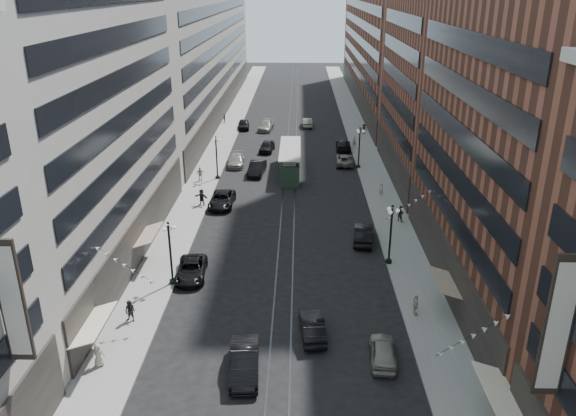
# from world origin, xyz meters

# --- Properties ---
(ground) EXTENTS (220.00, 220.00, 0.00)m
(ground) POSITION_xyz_m (0.00, 60.00, 0.00)
(ground) COLOR black
(ground) RESTS_ON ground
(sidewalk_west) EXTENTS (4.00, 180.00, 0.15)m
(sidewalk_west) POSITION_xyz_m (-11.00, 70.00, 0.07)
(sidewalk_west) COLOR gray
(sidewalk_west) RESTS_ON ground
(sidewalk_east) EXTENTS (4.00, 180.00, 0.15)m
(sidewalk_east) POSITION_xyz_m (11.00, 70.00, 0.07)
(sidewalk_east) COLOR gray
(sidewalk_east) RESTS_ON ground
(rail_west) EXTENTS (0.12, 180.00, 0.02)m
(rail_west) POSITION_xyz_m (-0.70, 70.00, 0.01)
(rail_west) COLOR #2D2D33
(rail_west) RESTS_ON ground
(rail_east) EXTENTS (0.12, 180.00, 0.02)m
(rail_east) POSITION_xyz_m (0.70, 70.00, 0.01)
(rail_east) COLOR #2D2D33
(rail_east) RESTS_ON ground
(building_west_mid) EXTENTS (8.00, 36.00, 28.00)m
(building_west_mid) POSITION_xyz_m (-17.00, 33.00, 14.00)
(building_west_mid) COLOR #A09B8E
(building_west_mid) RESTS_ON ground
(building_west_far) EXTENTS (8.00, 90.00, 26.00)m
(building_west_far) POSITION_xyz_m (-17.00, 96.00, 13.00)
(building_west_far) COLOR #A09B8E
(building_west_far) RESTS_ON ground
(building_east_mid) EXTENTS (8.00, 30.00, 24.00)m
(building_east_mid) POSITION_xyz_m (17.00, 28.00, 12.00)
(building_east_mid) COLOR brown
(building_east_mid) RESTS_ON ground
(building_east_tower) EXTENTS (8.00, 26.00, 42.00)m
(building_east_tower) POSITION_xyz_m (17.00, 56.00, 21.00)
(building_east_tower) COLOR brown
(building_east_tower) RESTS_ON ground
(building_east_far) EXTENTS (8.00, 72.00, 24.00)m
(building_east_far) POSITION_xyz_m (17.00, 105.00, 12.00)
(building_east_far) COLOR brown
(building_east_far) RESTS_ON ground
(lamppost_sw_far) EXTENTS (1.03, 1.14, 5.52)m
(lamppost_sw_far) POSITION_xyz_m (-9.20, 28.00, 3.10)
(lamppost_sw_far) COLOR black
(lamppost_sw_far) RESTS_ON sidewalk_west
(lamppost_sw_mid) EXTENTS (1.03, 1.14, 5.52)m
(lamppost_sw_mid) POSITION_xyz_m (-9.20, 55.00, 3.10)
(lamppost_sw_mid) COLOR black
(lamppost_sw_mid) RESTS_ON sidewalk_west
(lamppost_se_far) EXTENTS (1.03, 1.14, 5.52)m
(lamppost_se_far) POSITION_xyz_m (9.20, 32.00, 3.10)
(lamppost_se_far) COLOR black
(lamppost_se_far) RESTS_ON sidewalk_east
(lamppost_se_mid) EXTENTS (1.03, 1.14, 5.52)m
(lamppost_se_mid) POSITION_xyz_m (9.20, 60.00, 3.10)
(lamppost_se_mid) COLOR black
(lamppost_se_mid) RESTS_ON sidewalk_east
(streetcar) EXTENTS (2.69, 12.16, 3.36)m
(streetcar) POSITION_xyz_m (0.00, 58.03, 1.55)
(streetcar) COLOR #243929
(streetcar) RESTS_ON ground
(car_2) EXTENTS (2.71, 5.32, 1.44)m
(car_2) POSITION_xyz_m (-7.88, 29.30, 0.72)
(car_2) COLOR black
(car_2) RESTS_ON ground
(car_4) EXTENTS (2.03, 4.36, 1.44)m
(car_4) POSITION_xyz_m (6.80, 18.24, 0.72)
(car_4) COLOR gray
(car_4) RESTS_ON ground
(car_5) EXTENTS (2.12, 5.25, 1.70)m
(car_5) POSITION_xyz_m (-2.20, 16.75, 0.85)
(car_5) COLOR black
(car_5) RESTS_ON ground
(pedestrian_1) EXTENTS (0.87, 0.57, 1.64)m
(pedestrian_1) POSITION_xyz_m (-11.68, 17.12, 0.97)
(pedestrian_1) COLOR #9E9983
(pedestrian_1) RESTS_ON sidewalk_west
(pedestrian_2) EXTENTS (0.91, 0.63, 1.71)m
(pedestrian_2) POSITION_xyz_m (-11.05, 22.27, 1.01)
(pedestrian_2) COLOR black
(pedestrian_2) RESTS_ON sidewalk_west
(pedestrian_4) EXTENTS (0.53, 1.03, 1.71)m
(pedestrian_4) POSITION_xyz_m (9.93, 23.59, 1.00)
(pedestrian_4) COLOR #C2B2A1
(pedestrian_4) RESTS_ON sidewalk_east
(car_7) EXTENTS (2.69, 5.60, 1.54)m
(car_7) POSITION_xyz_m (-7.41, 45.79, 0.77)
(car_7) COLOR black
(car_7) RESTS_ON ground
(car_8) EXTENTS (2.39, 5.32, 1.51)m
(car_8) POSITION_xyz_m (-7.45, 60.92, 0.76)
(car_8) COLOR gray
(car_8) RESTS_ON ground
(car_9) EXTENTS (2.19, 4.79, 1.59)m
(car_9) POSITION_xyz_m (-8.40, 81.90, 0.80)
(car_9) COLOR black
(car_9) RESTS_ON ground
(car_10) EXTENTS (2.33, 5.12, 1.63)m
(car_10) POSITION_xyz_m (7.43, 36.70, 0.81)
(car_10) COLOR black
(car_10) RESTS_ON ground
(car_11) EXTENTS (2.66, 5.28, 1.43)m
(car_11) POSITION_xyz_m (7.47, 61.64, 0.72)
(car_11) COLOR #646359
(car_11) RESTS_ON ground
(car_12) EXTENTS (2.33, 5.39, 1.54)m
(car_12) POSITION_xyz_m (7.82, 69.19, 0.77)
(car_12) COLOR black
(car_12) RESTS_ON ground
(car_13) EXTENTS (2.43, 4.89, 1.60)m
(car_13) POSITION_xyz_m (-3.61, 67.96, 0.80)
(car_13) COLOR black
(car_13) RESTS_ON ground
(car_14) EXTENTS (1.83, 4.70, 1.53)m
(car_14) POSITION_xyz_m (2.54, 83.76, 0.76)
(car_14) COLOR gray
(car_14) RESTS_ON ground
(pedestrian_5) EXTENTS (1.77, 1.10, 1.84)m
(pedestrian_5) POSITION_xyz_m (-9.68, 45.71, 1.07)
(pedestrian_5) COLOR black
(pedestrian_5) RESTS_ON sidewalk_west
(pedestrian_6) EXTENTS (1.14, 0.80, 1.77)m
(pedestrian_6) POSITION_xyz_m (-11.21, 54.02, 1.04)
(pedestrian_6) COLOR #A19C85
(pedestrian_6) RESTS_ON sidewalk_west
(pedestrian_7) EXTENTS (0.94, 0.90, 1.73)m
(pedestrian_7) POSITION_xyz_m (11.75, 41.49, 1.01)
(pedestrian_7) COLOR black
(pedestrian_7) RESTS_ON sidewalk_east
(pedestrian_8) EXTENTS (0.64, 0.52, 1.51)m
(pedestrian_8) POSITION_xyz_m (10.78, 49.20, 0.91)
(pedestrian_8) COLOR #AFA291
(pedestrian_8) RESTS_ON sidewalk_east
(pedestrian_9) EXTENTS (1.11, 0.59, 1.63)m
(pedestrian_9) POSITION_xyz_m (11.87, 78.34, 0.96)
(pedestrian_9) COLOR black
(pedestrian_9) RESTS_ON sidewalk_east
(car_extra_0) EXTENTS (1.99, 4.65, 1.49)m
(car_extra_0) POSITION_xyz_m (2.20, 20.93, 0.74)
(car_extra_0) COLOR black
(car_extra_0) RESTS_ON ground
(car_extra_1) EXTENTS (2.31, 5.41, 1.74)m
(car_extra_1) POSITION_xyz_m (-4.31, 57.22, 0.87)
(car_extra_1) COLOR black
(car_extra_1) RESTS_ON ground
(car_extra_2) EXTENTS (2.84, 5.64, 1.57)m
(car_extra_2) POSITION_xyz_m (-4.50, 81.06, 0.79)
(car_extra_2) COLOR gray
(car_extra_2) RESTS_ON ground
(pedestrian_extra_0) EXTENTS (0.43, 0.90, 1.50)m
(pedestrian_extra_0) POSITION_xyz_m (-12.23, 86.12, 0.90)
(pedestrian_extra_0) COLOR black
(pedestrian_extra_0) RESTS_ON sidewalk_west
(pedestrian_extra_1) EXTENTS (0.65, 0.45, 1.69)m
(pedestrian_extra_1) POSITION_xyz_m (9.53, 70.25, 0.99)
(pedestrian_extra_1) COLOR gray
(pedestrian_extra_1) RESTS_ON sidewalk_east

